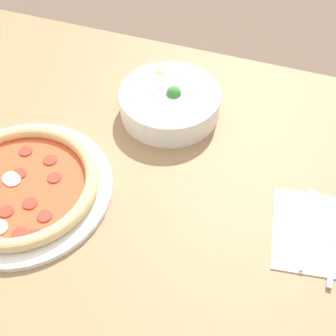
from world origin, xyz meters
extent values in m
plane|color=brown|center=(0.00, 0.00, 0.00)|extent=(8.00, 8.00, 0.00)
cube|color=#99724C|center=(0.00, 0.00, 0.75)|extent=(1.35, 0.80, 0.03)
cylinder|color=olive|center=(0.60, 0.33, 0.37)|extent=(0.06, 0.06, 0.74)
cylinder|color=white|center=(-0.01, -0.14, 0.77)|extent=(0.34, 0.34, 0.01)
torus|color=#DBB77A|center=(-0.01, -0.14, 0.79)|extent=(0.29, 0.29, 0.03)
cylinder|color=#D14C28|center=(-0.01, -0.14, 0.78)|extent=(0.26, 0.26, 0.01)
cylinder|color=#A83323|center=(0.02, -0.06, 0.79)|extent=(0.03, 0.03, 0.00)
cylinder|color=#A83323|center=(0.07, -0.23, 0.79)|extent=(0.03, 0.03, 0.00)
cylinder|color=#A83323|center=(0.05, -0.23, 0.79)|extent=(0.03, 0.03, 0.00)
cylinder|color=#A83323|center=(-0.02, -0.11, 0.79)|extent=(0.03, 0.03, 0.00)
cylinder|color=#A83323|center=(0.04, -0.10, 0.79)|extent=(0.03, 0.03, 0.00)
cylinder|color=#A83323|center=(0.03, -0.17, 0.79)|extent=(0.03, 0.03, 0.00)
cylinder|color=#A83323|center=(0.07, -0.18, 0.79)|extent=(0.03, 0.03, 0.00)
cylinder|color=#A83323|center=(0.00, -0.20, 0.79)|extent=(0.03, 0.03, 0.00)
cylinder|color=#A83323|center=(-0.04, -0.06, 0.79)|extent=(0.03, 0.03, 0.00)
ellipsoid|color=silver|center=(-0.03, -0.13, 0.79)|extent=(0.03, 0.03, 0.01)
ellipsoid|color=silver|center=(-0.03, -0.13, 0.79)|extent=(0.03, 0.03, 0.01)
cylinder|color=white|center=(0.19, 0.16, 0.80)|extent=(0.22, 0.22, 0.06)
torus|color=white|center=(0.19, 0.16, 0.82)|extent=(0.22, 0.22, 0.01)
ellipsoid|color=#998466|center=(0.12, 0.11, 0.81)|extent=(0.03, 0.04, 0.02)
ellipsoid|color=#998466|center=(0.16, 0.14, 0.82)|extent=(0.04, 0.04, 0.02)
ellipsoid|color=tan|center=(0.11, 0.17, 0.81)|extent=(0.04, 0.03, 0.02)
ellipsoid|color=#998466|center=(0.13, 0.20, 0.81)|extent=(0.04, 0.03, 0.02)
sphere|color=#388433|center=(0.20, 0.16, 0.83)|extent=(0.03, 0.03, 0.03)
ellipsoid|color=yellow|center=(0.14, 0.21, 0.82)|extent=(0.04, 0.02, 0.02)
cube|color=white|center=(0.54, -0.05, 0.77)|extent=(0.20, 0.20, 0.00)
cube|color=silver|center=(0.52, -0.08, 0.77)|extent=(0.01, 0.12, 0.00)
cube|color=silver|center=(0.52, 0.01, 0.77)|extent=(0.00, 0.05, 0.00)
cube|color=silver|center=(0.52, 0.01, 0.77)|extent=(0.00, 0.05, 0.00)
cube|color=silver|center=(0.51, 0.01, 0.77)|extent=(0.00, 0.05, 0.00)
cube|color=silver|center=(0.51, 0.01, 0.77)|extent=(0.00, 0.05, 0.00)
cube|color=silver|center=(0.56, -0.11, 0.77)|extent=(0.01, 0.08, 0.01)
camera|label=1|loc=(0.43, -0.56, 1.48)|focal=50.00mm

